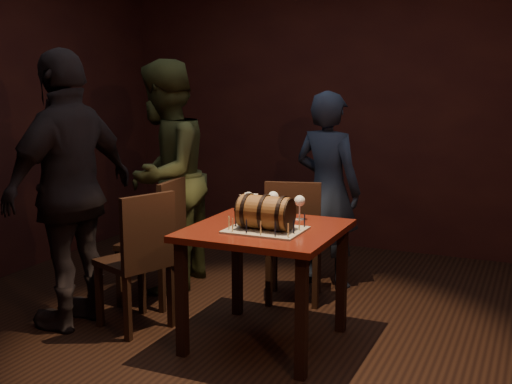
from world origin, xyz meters
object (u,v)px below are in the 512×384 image
pub_table (266,245)px  chair_left_rear (160,235)px  wine_glass_right (300,202)px  pint_of_ale (260,209)px  person_left_front (71,190)px  chair_left_front (140,254)px  person_left_rear (164,177)px  wine_glass_mid (273,198)px  person_back (327,190)px  chair_back (294,235)px  wine_glass_left (249,198)px  barrel_cake (266,213)px

pub_table → chair_left_rear: 1.06m
wine_glass_right → pint_of_ale: wine_glass_right is taller
person_left_front → chair_left_front: bearing=104.7°
chair_left_rear → person_left_rear: bearing=116.0°
pub_table → pint_of_ale: 0.27m
wine_glass_mid → chair_left_rear: 0.96m
pint_of_ale → person_back: 1.11m
person_left_rear → chair_left_rear: bearing=16.6°
wine_glass_right → chair_left_front: (-0.94, -0.43, -0.35)m
wine_glass_right → pint_of_ale: (-0.23, -0.12, -0.05)m
wine_glass_right → chair_back: (-0.21, 0.46, -0.35)m
wine_glass_left → person_back: bearing=77.4°
person_back → person_left_front: bearing=62.5°
chair_left_rear → wine_glass_left: bearing=-6.4°
pub_table → wine_glass_mid: bearing=105.4°
wine_glass_mid → chair_left_front: bearing=-145.8°
barrel_cake → wine_glass_left: 0.44m
chair_back → person_left_rear: 1.12m
wine_glass_left → wine_glass_right: size_ratio=1.00×
wine_glass_left → person_left_front: person_left_front is taller
wine_glass_right → pub_table: bearing=-111.9°
chair_left_rear → person_left_front: (-0.32, -0.57, 0.40)m
pint_of_ale → wine_glass_right: bearing=27.9°
person_back → wine_glass_left: bearing=90.9°
wine_glass_right → person_back: size_ratio=0.10×
chair_left_rear → person_back: 1.37m
wine_glass_mid → pub_table: bearing=-74.6°
pub_table → chair_left_front: 0.85m
person_back → chair_left_rear: bearing=56.8°
pint_of_ale → chair_back: size_ratio=0.16×
pub_table → chair_left_rear: size_ratio=0.97×
person_left_rear → chair_back: bearing=84.3°
pub_table → chair_back: bearing=97.5°
wine_glass_left → chair_back: chair_back is taller
barrel_cake → person_left_rear: 1.41m
barrel_cake → person_back: person_back is taller
barrel_cake → person_left_rear: size_ratio=0.21×
pint_of_ale → person_left_front: size_ratio=0.08×
pub_table → chair_left_front: chair_left_front is taller
pint_of_ale → chair_left_front: (-0.72, -0.31, -0.30)m
wine_glass_mid → barrel_cake: bearing=-73.1°
wine_glass_mid → pint_of_ale: size_ratio=1.07×
wine_glass_left → person_back: person_back is taller
wine_glass_right → chair_left_front: size_ratio=0.17×
chair_back → person_left_rear: person_left_rear is taller
chair_back → person_left_front: 1.60m
wine_glass_mid → wine_glass_right: bearing=-17.2°
wine_glass_left → person_left_rear: 1.01m
barrel_cake → wine_glass_mid: size_ratio=2.30×
wine_glass_right → person_left_front: 1.51m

